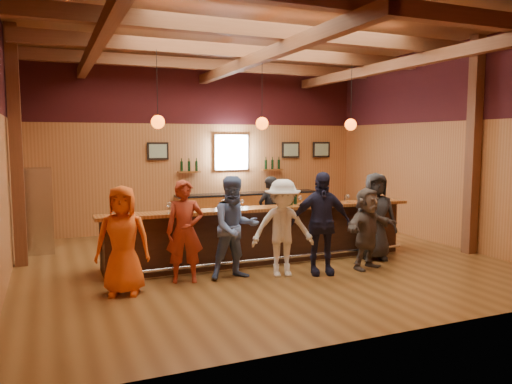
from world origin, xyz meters
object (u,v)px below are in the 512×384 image
back_bar_cabinet (248,210)px  bartender (269,212)px  customer_denim (235,228)px  customer_white (283,228)px  bottle_a (291,198)px  customer_brown (367,228)px  customer_dark (375,216)px  stainless_fridge (35,211)px  customer_redvest (185,231)px  customer_orange (123,240)px  bar_counter (260,234)px  ice_bucket (282,200)px  customer_navy (321,223)px

back_bar_cabinet → bartender: bearing=-101.8°
customer_denim → customer_white: bearing=-12.3°
customer_white → bottle_a: size_ratio=4.78×
back_bar_cabinet → customer_white: bearing=-104.9°
customer_brown → customer_dark: size_ratio=0.87×
stainless_fridge → customer_redvest: bearing=-55.1°
customer_orange → customer_white: bearing=15.9°
bar_counter → ice_bucket: (0.35, -0.28, 0.70)m
back_bar_cabinet → customer_orange: customer_orange is taller
customer_brown → bartender: 2.50m
customer_dark → customer_navy: bearing=-142.5°
customer_redvest → bartender: (2.39, 1.86, -0.07)m
customer_orange → bottle_a: (3.39, 0.99, 0.40)m
stainless_fridge → back_bar_cabinet: bearing=11.9°
bar_counter → customer_orange: size_ratio=3.72×
customer_white → stainless_fridge: bearing=151.2°
customer_denim → bottle_a: size_ratio=4.97×
customer_denim → customer_dark: bearing=4.1°
customer_white → ice_bucket: 1.11m
customer_white → customer_dark: customer_dark is taller
stainless_fridge → customer_redvest: (2.35, -3.38, -0.04)m
back_bar_cabinet → customer_denim: bearing=-114.4°
customer_orange → customer_denim: 1.91m
bar_counter → customer_brown: 2.11m
bottle_a → customer_brown: bearing=-49.6°
bar_counter → customer_orange: (-2.82, -1.22, 0.33)m
bartender → customer_brown: bearing=95.9°
customer_orange → customer_white: (2.73, -0.01, 0.01)m
bar_counter → customer_brown: customer_brown is taller
stainless_fridge → customer_orange: size_ratio=1.06×
customer_white → customer_dark: (2.24, 0.40, 0.02)m
customer_dark → ice_bucket: (-1.80, 0.55, 0.35)m
customer_navy → bar_counter: bearing=129.2°
bar_counter → customer_orange: 3.09m
customer_orange → customer_navy: customer_navy is taller
stainless_fridge → customer_redvest: size_ratio=1.04×
bar_counter → customer_brown: (1.57, -1.39, 0.24)m
back_bar_cabinet → customer_redvest: 5.39m
back_bar_cabinet → stainless_fridge: size_ratio=2.22×
customer_redvest → bottle_a: (2.34, 0.70, 0.39)m
back_bar_cabinet → customer_denim: customer_denim is taller
back_bar_cabinet → customer_dark: customer_dark is taller
stainless_fridge → customer_dark: stainless_fridge is taller
customer_white → customer_orange: bearing=-166.7°
customer_redvest → customer_white: 1.70m
customer_redvest → customer_dark: 3.91m
ice_bucket → bottle_a: bearing=13.2°
bar_counter → stainless_fridge: 4.81m
stainless_fridge → customer_navy: 6.06m
customer_navy → customer_dark: 1.64m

